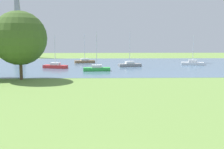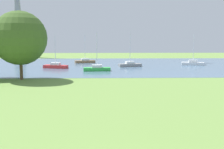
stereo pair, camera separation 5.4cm
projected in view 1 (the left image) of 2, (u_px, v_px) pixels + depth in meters
ground_plane at (109, 88)px, 31.66m from camera, size 160.00×160.00×0.00m
water_surface at (107, 65)px, 59.41m from camera, size 140.00×40.00×0.02m
sailboat_red at (55, 66)px, 52.86m from camera, size 5.03×2.84×6.37m
sailboat_brown at (85, 61)px, 64.53m from camera, size 5.03×2.70×6.84m
sailboat_white at (193, 63)px, 59.37m from camera, size 5.02×2.63×6.65m
sailboat_green at (97, 68)px, 48.31m from camera, size 4.88×1.76×6.91m
sailboat_gray at (130, 64)px, 55.99m from camera, size 5.02×2.68×7.28m
tree_east_near at (20, 38)px, 37.39m from camera, size 7.54×7.54×9.62m
electricity_pylon at (17, 13)px, 84.56m from camera, size 6.40×4.40×27.55m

